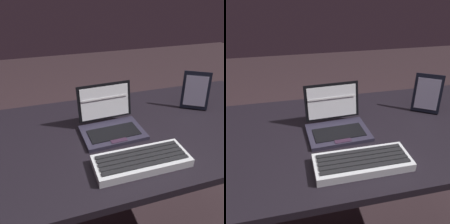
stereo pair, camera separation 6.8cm
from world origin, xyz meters
TOP-DOWN VIEW (x-y plane):
  - desk at (0.00, 0.00)m, footprint 1.58×0.69m
  - laptop_front at (-0.04, 0.02)m, footprint 0.25×0.21m
  - external_keyboard at (-0.00, -0.21)m, footprint 0.32×0.13m
  - photo_frame at (0.41, 0.10)m, footprint 0.14×0.12m

SIDE VIEW (x-z plane):
  - desk at x=0.00m, z-range 0.29..1.04m
  - external_keyboard at x=0.00m, z-range 0.75..0.78m
  - laptop_front at x=-0.04m, z-range 0.70..0.88m
  - photo_frame at x=0.41m, z-range 0.75..0.93m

